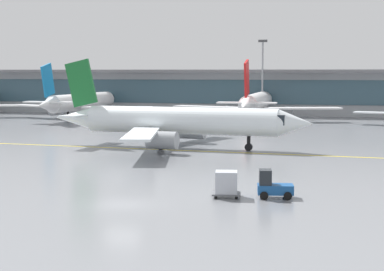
# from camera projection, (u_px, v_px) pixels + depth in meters

# --- Properties ---
(ground_plane) EXTENTS (400.00, 400.00, 0.00)m
(ground_plane) POSITION_uv_depth(u_px,v_px,m) (122.00, 205.00, 44.08)
(ground_plane) COLOR slate
(taxiway_centreline_stripe) EXTENTS (109.70, 8.86, 0.01)m
(taxiway_centreline_stripe) POSITION_uv_depth(u_px,v_px,m) (178.00, 150.00, 74.37)
(taxiway_centreline_stripe) COLOR yellow
(taxiway_centreline_stripe) RESTS_ON ground_plane
(terminal_concourse) EXTENTS (204.79, 11.00, 9.60)m
(terminal_concourse) POSITION_uv_depth(u_px,v_px,m) (266.00, 92.00, 135.20)
(terminal_concourse) COLOR #9EA3A8
(terminal_concourse) RESTS_ON ground_plane
(gate_airplane_1) EXTENTS (30.03, 32.39, 10.72)m
(gate_airplane_1) POSITION_uv_depth(u_px,v_px,m) (81.00, 102.00, 123.72)
(gate_airplane_1) COLOR white
(gate_airplane_1) RESTS_ON ground_plane
(gate_airplane_2) EXTENTS (31.63, 33.89, 11.26)m
(gate_airplane_2) POSITION_uv_depth(u_px,v_px,m) (256.00, 103.00, 118.34)
(gate_airplane_2) COLOR white
(gate_airplane_2) RESTS_ON ground_plane
(taxiing_regional_jet) EXTENTS (32.72, 30.34, 10.83)m
(taxiing_regional_jet) POSITION_uv_depth(u_px,v_px,m) (178.00, 121.00, 76.11)
(taxiing_regional_jet) COLOR white
(taxiing_regional_jet) RESTS_ON ground_plane
(baggage_tug) EXTENTS (2.78, 1.95, 2.10)m
(baggage_tug) POSITION_uv_depth(u_px,v_px,m) (272.00, 186.00, 46.29)
(baggage_tug) COLOR #194C8C
(baggage_tug) RESTS_ON ground_plane
(cargo_dolly_lead) EXTENTS (2.32, 1.90, 1.94)m
(cargo_dolly_lead) POSITION_uv_depth(u_px,v_px,m) (226.00, 183.00, 46.51)
(cargo_dolly_lead) COLOR #595B60
(cargo_dolly_lead) RESTS_ON ground_plane
(apron_light_mast_1) EXTENTS (1.80, 0.36, 15.55)m
(apron_light_mast_1) POSITION_uv_depth(u_px,v_px,m) (262.00, 75.00, 127.20)
(apron_light_mast_1) COLOR gray
(apron_light_mast_1) RESTS_ON ground_plane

